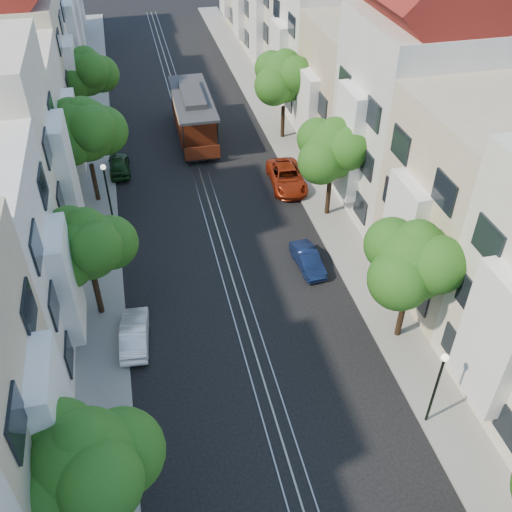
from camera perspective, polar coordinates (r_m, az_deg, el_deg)
ground at (r=42.51m, az=-5.80°, el=8.90°), size 200.00×200.00×0.00m
sidewalk_east at (r=43.79m, az=3.75°, el=10.07°), size 2.50×80.00×0.12m
sidewalk_west at (r=42.38m, az=-15.61°, el=7.59°), size 2.50×80.00×0.12m
rail_left at (r=42.45m, az=-6.54°, el=8.82°), size 0.06×80.00×0.02m
rail_slot at (r=42.50m, az=-5.80°, el=8.91°), size 0.06×80.00×0.02m
rail_right at (r=42.56m, az=-5.06°, el=9.01°), size 0.06×80.00×0.02m
lane_line at (r=42.50m, az=-5.80°, el=8.91°), size 0.08×80.00×0.01m
townhouses_east at (r=43.01m, az=10.26°, el=16.55°), size 7.75×72.00×12.00m
townhouses_west at (r=40.67m, az=-23.42°, el=12.50°), size 7.75×72.00×11.76m
tree_e_b at (r=26.63m, az=15.57°, el=-0.64°), size 4.93×4.08×6.68m
tree_e_c at (r=34.98m, az=7.77°, el=10.38°), size 4.84×3.99×6.52m
tree_e_d at (r=44.35m, az=2.92°, el=17.34°), size 5.01×4.16×6.85m
tree_w_a at (r=19.70m, az=-16.56°, el=-19.61°), size 4.93×4.08×6.68m
tree_w_b at (r=28.27m, az=-16.46°, el=0.90°), size 4.72×3.87×6.27m
tree_w_c at (r=37.38m, az=-16.69°, el=11.84°), size 5.13×4.28×7.09m
tree_w_d at (r=47.69m, az=-16.57°, el=17.09°), size 4.84×3.99×6.52m
lamp_east at (r=24.54m, az=17.78°, el=-11.62°), size 0.32×0.32×4.16m
lamp_west at (r=35.74m, az=-14.71°, el=6.82°), size 0.32×0.32×4.16m
cable_car at (r=45.69m, az=-6.29°, el=14.00°), size 2.94×9.07×3.47m
parked_car_e_mid at (r=32.60m, az=5.21°, el=-0.36°), size 1.38×3.36×1.08m
parked_car_e_far at (r=39.73m, az=3.10°, el=7.88°), size 2.53×4.96×1.34m
parked_car_w_mid at (r=28.78m, az=-12.06°, el=-7.55°), size 1.61×3.80×1.22m
parked_car_w_far at (r=42.46m, az=-13.52°, el=8.89°), size 1.46×3.60×1.22m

